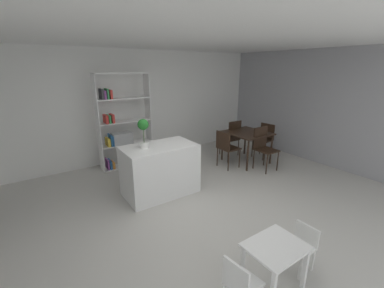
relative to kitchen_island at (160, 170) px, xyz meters
name	(u,v)px	position (x,y,z in m)	size (l,w,h in m)	color
ground_plane	(202,212)	(0.25, -0.96, -0.46)	(10.30, 10.30, 0.00)	beige
ceiling_slab	(204,31)	(0.25, -0.96, 2.25)	(7.47, 6.18, 0.06)	white
back_partition	(129,107)	(0.25, 2.10, 0.88)	(7.47, 0.06, 2.68)	white
right_partition_gray	(334,110)	(3.96, -0.96, 0.88)	(0.06, 6.18, 2.68)	#9E9EA3
kitchen_island	(160,170)	(0.00, 0.00, 0.00)	(1.30, 0.76, 0.93)	white
potted_plant_on_island	(143,130)	(-0.26, 0.04, 0.78)	(0.19, 0.19, 0.51)	white
open_bookshelf	(120,127)	(-0.13, 1.68, 0.49)	(1.21, 0.33, 2.15)	white
child_table	(275,253)	(0.02, -2.54, -0.03)	(0.60, 0.48, 0.52)	white
child_chair_right	(301,245)	(0.51, -2.54, -0.16)	(0.29, 0.29, 0.53)	white
child_chair_left	(240,283)	(-0.47, -2.54, -0.13)	(0.32, 0.32, 0.60)	white
dining_table	(247,135)	(2.50, 0.25, 0.22)	(0.93, 0.99, 0.76)	black
dining_chair_near	(263,145)	(2.50, -0.26, 0.11)	(0.43, 0.45, 0.97)	black
dining_chair_far	(232,136)	(2.50, 0.77, 0.09)	(0.41, 0.41, 0.96)	black
dining_chair_window_side	(265,137)	(3.17, 0.26, 0.07)	(0.45, 0.44, 0.87)	black
dining_chair_island_side	(226,146)	(1.83, 0.25, 0.07)	(0.41, 0.45, 0.87)	black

